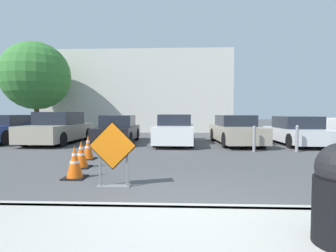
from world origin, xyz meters
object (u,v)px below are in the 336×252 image
bollard_nearest (254,138)px  parked_car_fifth (235,130)px  parked_car_second (59,129)px  parked_car_sixth (297,132)px  parked_car_third (118,130)px  parked_car_fourth (175,130)px  road_closed_sign (113,152)px  traffic_cone_second (81,155)px  traffic_cone_third (88,147)px  bollard_second (297,138)px  parked_car_nearest (6,129)px  traffic_cone_nearest (75,163)px

bollard_nearest → parked_car_fifth: bearing=94.4°
parked_car_second → parked_car_sixth: parked_car_second is taller
parked_car_third → parked_car_fourth: bearing=171.8°
road_closed_sign → traffic_cone_second: size_ratio=1.82×
traffic_cone_second → traffic_cone_third: 1.32m
traffic_cone_third → parked_car_sixth: bearing=26.6°
parked_car_third → parked_car_fourth: (2.89, -0.32, 0.03)m
road_closed_sign → traffic_cone_second: bearing=126.2°
traffic_cone_third → parked_car_fourth: parked_car_fourth is taller
road_closed_sign → parked_car_second: size_ratio=0.29×
parked_car_third → parked_car_fifth: 5.80m
parked_car_second → bollard_second: (10.48, -2.59, -0.17)m
parked_car_nearest → parked_car_fourth: bearing=179.3°
traffic_cone_nearest → parked_car_sixth: (7.99, 6.72, 0.26)m
traffic_cone_nearest → bollard_nearest: bollard_nearest is taller
parked_car_fifth → bollard_second: size_ratio=4.40×
parked_car_third → bollard_second: parked_car_third is taller
traffic_cone_nearest → parked_car_fourth: 7.24m
parked_car_second → traffic_cone_second: bearing=122.2°
road_closed_sign → parked_car_sixth: bearing=47.0°
road_closed_sign → parked_car_sixth: (6.92, 7.41, -0.10)m
parked_car_second → parked_car_sixth: 11.57m
parked_car_second → parked_car_third: bearing=-171.4°
traffic_cone_second → bollard_nearest: 6.40m
traffic_cone_third → bollard_nearest: bearing=17.6°
parked_car_nearest → parked_car_second: 2.90m
traffic_cone_second → traffic_cone_nearest: bearing=-76.3°
parked_car_fifth → bollard_second: (1.81, -2.50, -0.11)m
traffic_cone_nearest → bollard_second: (6.90, 4.30, 0.18)m
traffic_cone_second → bollard_second: 7.84m
parked_car_second → parked_car_third: size_ratio=1.13×
parked_car_nearest → bollard_nearest: 12.10m
parked_car_nearest → parked_car_third: parked_car_nearest is taller
parked_car_fifth → bollard_nearest: 2.51m
traffic_cone_nearest → parked_car_third: (-0.69, 7.21, 0.27)m
traffic_cone_third → parked_car_third: 4.77m
parked_car_fifth → parked_car_sixth: 2.90m
parked_car_nearest → parked_car_second: parked_car_second is taller
road_closed_sign → parked_car_fifth: size_ratio=0.29×
traffic_cone_nearest → bollard_nearest: (5.29, 4.30, 0.17)m
traffic_cone_second → bollard_nearest: (5.57, 3.15, 0.17)m
traffic_cone_second → parked_car_second: size_ratio=0.16×
parked_car_nearest → parked_car_second: (2.89, -0.24, 0.05)m
traffic_cone_second → parked_car_fifth: 7.80m
traffic_cone_third → bollard_second: 7.68m
traffic_cone_nearest → parked_car_fifth: 8.50m
parked_car_second → parked_car_fifth: 8.68m
traffic_cone_second → parked_car_fourth: (2.48, 5.74, 0.30)m
traffic_cone_second → parked_car_nearest: parked_car_nearest is taller
road_closed_sign → traffic_cone_second: 2.31m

